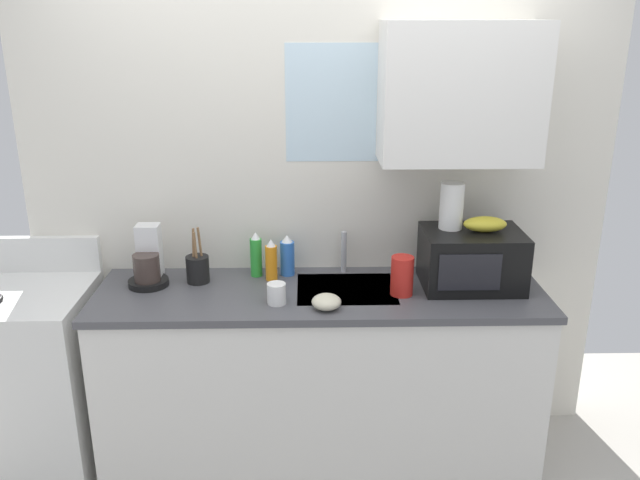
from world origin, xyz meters
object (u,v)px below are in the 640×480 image
dish_soap_bottle_orange (271,261)px  cereal_canister (402,276)px  coffee_maker (148,263)px  dish_soap_bottle_blue (287,256)px  small_bowl (326,302)px  microwave (472,259)px  banana_bunch (485,224)px  stove_range (33,377)px  paper_towel_roll (452,206)px  utensil_crock (198,268)px  mug_white (277,294)px  dish_soap_bottle_green (256,255)px

dish_soap_bottle_orange → cereal_canister: (0.61, -0.19, -0.00)m
coffee_maker → dish_soap_bottle_blue: (0.66, 0.10, -0.01)m
coffee_maker → small_bowl: (0.84, -0.31, -0.07)m
microwave → coffee_maker: coffee_maker is taller
dish_soap_bottle_blue → banana_bunch: bearing=-9.7°
dish_soap_bottle_blue → cereal_canister: dish_soap_bottle_blue is taller
banana_bunch → stove_range: bearing=-178.8°
paper_towel_roll → utensil_crock: size_ratio=0.80×
banana_bunch → mug_white: 1.01m
microwave → dish_soap_bottle_green: microwave is taller
paper_towel_roll → dish_soap_bottle_green: paper_towel_roll is taller
utensil_crock → small_bowl: utensil_crock is taller
stove_range → paper_towel_roll: 2.17m
stove_range → dish_soap_bottle_blue: bearing=9.3°
dish_soap_bottle_green → stove_range: bearing=-170.0°
stove_range → cereal_canister: 1.85m
stove_range → cereal_canister: size_ratio=5.91×
stove_range → cereal_canister: bearing=-1.7°
banana_bunch → mug_white: (-0.96, -0.19, -0.26)m
banana_bunch → mug_white: banana_bunch is taller
stove_range → mug_white: bearing=-6.8°
stove_range → microwave: bearing=1.2°
paper_towel_roll → small_bowl: bearing=-153.1°
cereal_canister → dish_soap_bottle_green: bearing=160.3°
banana_bunch → small_bowl: banana_bunch is taller
coffee_maker → dish_soap_bottle_orange: 0.58m
stove_range → dish_soap_bottle_orange: bearing=6.8°
mug_white → banana_bunch: bearing=11.2°
paper_towel_roll → coffee_maker: 1.45m
stove_range → dish_soap_bottle_orange: 1.29m
dish_soap_bottle_orange → paper_towel_roll: bearing=-2.9°
stove_range → banana_bunch: bearing=1.2°
coffee_maker → dish_soap_bottle_orange: size_ratio=1.36×
dish_soap_bottle_orange → mug_white: bearing=-82.8°
dish_soap_bottle_blue → utensil_crock: (-0.43, -0.09, -0.03)m
small_bowl → dish_soap_bottle_blue: bearing=113.8°
dish_soap_bottle_blue → dish_soap_bottle_green: size_ratio=0.91×
coffee_maker → dish_soap_bottle_blue: coffee_maker is taller
dish_soap_bottle_green → microwave: bearing=-8.1°
dish_soap_bottle_orange → mug_white: (0.04, -0.28, -0.05)m
mug_white → small_bowl: (0.22, -0.06, -0.02)m
cereal_canister → microwave: bearing=16.2°
stove_range → small_bowl: 1.51m
dish_soap_bottle_orange → cereal_canister: size_ratio=1.13×
dish_soap_bottle_green → utensil_crock: size_ratio=0.82×
stove_range → banana_bunch: banana_bunch is taller
dish_soap_bottle_blue → dish_soap_bottle_green: dish_soap_bottle_green is taller
stove_range → dish_soap_bottle_green: 1.23m
cereal_canister → small_bowl: bearing=-156.8°
stove_range → utensil_crock: 0.97m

